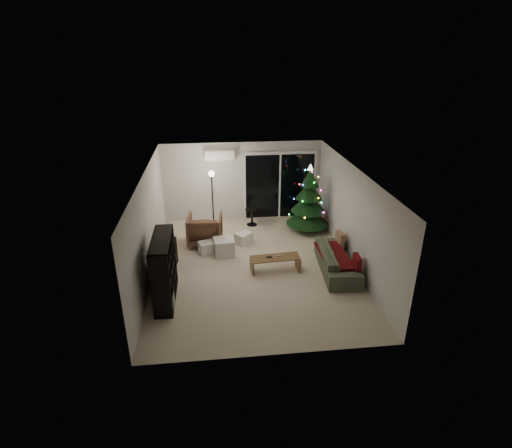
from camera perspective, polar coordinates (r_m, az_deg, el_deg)
The scene contains 18 objects.
room at distance 11.21m, azimuth 1.12°, elevation 2.35°, with size 6.50×7.51×2.60m.
bookshelf at distance 8.89m, azimuth -14.18°, elevation -6.40°, with size 0.38×1.49×1.49m, color black, non-canonical shape.
media_cabinet at distance 10.10m, azimuth -13.20°, elevation -4.94°, with size 0.44×1.16×0.73m, color black.
stereo at distance 9.90m, azimuth -13.43°, elevation -2.70°, with size 0.37×0.44×0.15m, color black.
armchair at distance 11.34m, azimuth -7.30°, elevation -0.75°, with size 0.94×0.97×0.88m, color #523829.
ottoman at distance 10.74m, azimuth -4.60°, elevation -3.30°, with size 0.52×0.52×0.47m, color beige.
cardboard_box_a at distance 10.91m, azimuth -6.89°, elevation -3.36°, with size 0.46×0.35×0.33m, color white.
cardboard_box_b at distance 11.39m, azimuth -1.78°, elevation -2.02°, with size 0.45×0.33×0.31m, color white.
side_table at distance 12.52m, azimuth -0.58°, elevation 1.01°, with size 0.43×0.43×0.54m, color black.
floor_lamp at distance 11.84m, azimuth -6.20°, elevation 2.97°, with size 0.30×0.30×1.87m, color black.
sofa at distance 10.15m, azimuth 11.53°, elevation -5.04°, with size 2.05×0.80×0.60m, color #434D3B.
sofa_throw at distance 10.06m, azimuth 11.04°, elevation -4.41°, with size 0.64×1.47×0.05m, color #430709.
cushion_a at distance 10.66m, azimuth 11.89°, elevation -2.15°, with size 0.12×0.39×0.39m, color #9D7A5D.
cushion_b at distance 9.58m, azimuth 14.22°, elevation -5.50°, with size 0.12×0.39×0.39m, color #430709.
coffee_table at distance 9.99m, azimuth 2.74°, elevation -5.72°, with size 1.22×0.43×0.39m, color brown, non-canonical shape.
remote_a at distance 9.87m, azimuth 1.90°, elevation -4.74°, with size 0.15×0.05×0.02m, color black.
remote_b at distance 9.95m, azimuth 3.29°, elevation -4.53°, with size 0.14×0.04×0.02m, color slate.
christmas_tree at distance 11.96m, azimuth 7.56°, elevation 3.67°, with size 1.29×1.29×2.08m, color black.
Camera 1 is at (-0.94, -8.86, 5.09)m, focal length 28.00 mm.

